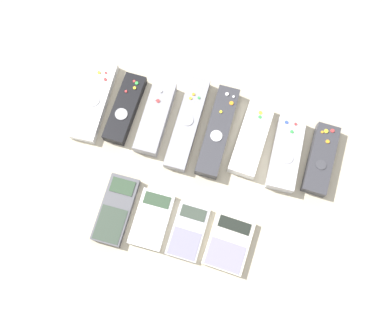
{
  "coord_description": "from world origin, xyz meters",
  "views": [
    {
      "loc": [
        0.06,
        -0.17,
        0.78
      ],
      "look_at": [
        0.0,
        0.04,
        0.01
      ],
      "focal_mm": 35.0,
      "sensor_mm": 36.0,
      "label": 1
    }
  ],
  "objects": [
    {
      "name": "remote_3",
      "position": [
        -0.04,
        0.14,
        0.01
      ],
      "size": [
        0.05,
        0.22,
        0.03
      ],
      "rotation": [
        0.0,
        0.0,
        0.02
      ],
      "color": "gray",
      "rests_on": "ground_plane"
    },
    {
      "name": "remote_0",
      "position": [
        -0.26,
        0.13,
        0.01
      ],
      "size": [
        0.07,
        0.2,
        0.02
      ],
      "rotation": [
        0.0,
        0.0,
        0.06
      ],
      "color": "white",
      "rests_on": "ground_plane"
    },
    {
      "name": "calculator_1",
      "position": [
        -0.05,
        -0.09,
        0.01
      ],
      "size": [
        0.07,
        0.12,
        0.01
      ],
      "rotation": [
        0.0,
        0.0,
        0.02
      ],
      "color": "silver",
      "rests_on": "ground_plane"
    },
    {
      "name": "calculator_0",
      "position": [
        -0.13,
        -0.09,
        0.01
      ],
      "size": [
        0.07,
        0.15,
        0.02
      ],
      "rotation": [
        0.0,
        0.0,
        0.02
      ],
      "color": "#4C4C51",
      "rests_on": "ground_plane"
    },
    {
      "name": "calculator_2",
      "position": [
        0.03,
        -0.09,
        0.01
      ],
      "size": [
        0.07,
        0.11,
        0.01
      ],
      "rotation": [
        0.0,
        0.0,
        0.0
      ],
      "color": "#B2B2B7",
      "rests_on": "ground_plane"
    },
    {
      "name": "remote_1",
      "position": [
        -0.18,
        0.13,
        0.01
      ],
      "size": [
        0.05,
        0.16,
        0.03
      ],
      "rotation": [
        0.0,
        0.0,
        0.0
      ],
      "color": "black",
      "rests_on": "ground_plane"
    },
    {
      "name": "remote_4",
      "position": [
        0.03,
        0.13,
        0.01
      ],
      "size": [
        0.05,
        0.21,
        0.03
      ],
      "rotation": [
        0.0,
        0.0,
        0.01
      ],
      "color": "#333338",
      "rests_on": "ground_plane"
    },
    {
      "name": "remote_2",
      "position": [
        -0.11,
        0.13,
        0.01
      ],
      "size": [
        0.06,
        0.17,
        0.03
      ],
      "rotation": [
        0.0,
        0.0,
        0.03
      ],
      "color": "gray",
      "rests_on": "ground_plane"
    },
    {
      "name": "remote_6",
      "position": [
        0.19,
        0.13,
        0.01
      ],
      "size": [
        0.07,
        0.17,
        0.03
      ],
      "rotation": [
        0.0,
        0.0,
        0.05
      ],
      "color": "#B7B7BC",
      "rests_on": "ground_plane"
    },
    {
      "name": "remote_7",
      "position": [
        0.26,
        0.14,
        0.01
      ],
      "size": [
        0.05,
        0.16,
        0.02
      ],
      "rotation": [
        0.0,
        0.0,
        -0.02
      ],
      "color": "#333338",
      "rests_on": "ground_plane"
    },
    {
      "name": "remote_5",
      "position": [
        0.11,
        0.14,
        0.01
      ],
      "size": [
        0.07,
        0.17,
        0.03
      ],
      "rotation": [
        0.0,
        0.0,
        -0.04
      ],
      "color": "white",
      "rests_on": "ground_plane"
    },
    {
      "name": "calculator_3",
      "position": [
        0.12,
        -0.09,
        0.01
      ],
      "size": [
        0.09,
        0.11,
        0.01
      ],
      "rotation": [
        0.0,
        0.0,
        -0.03
      ],
      "color": "beige",
      "rests_on": "ground_plane"
    },
    {
      "name": "ground_plane",
      "position": [
        0.0,
        0.0,
        0.0
      ],
      "size": [
        3.0,
        3.0,
        0.0
      ],
      "primitive_type": "plane",
      "color": "#B2A88E"
    }
  ]
}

